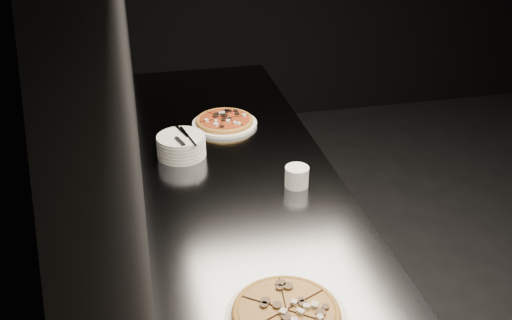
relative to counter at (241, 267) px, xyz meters
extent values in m
cube|color=black|center=(-0.37, 0.00, 0.94)|extent=(0.02, 5.00, 2.80)
cube|color=#5C5E64|center=(0.00, 0.00, -0.01)|extent=(0.70, 2.40, 0.90)
cube|color=#5C5E64|center=(0.00, 0.00, 0.45)|extent=(0.74, 2.44, 0.02)
cylinder|color=white|center=(-0.03, -0.80, 0.47)|extent=(0.33, 0.33, 0.02)
cylinder|color=#C58B3B|center=(-0.03, -0.80, 0.48)|extent=(0.38, 0.38, 0.01)
torus|color=#C58B3B|center=(-0.03, -0.80, 0.49)|extent=(0.38, 0.38, 0.02)
cylinder|color=#F4B551|center=(-0.03, -0.80, 0.49)|extent=(0.33, 0.33, 0.01)
cylinder|color=white|center=(0.02, 0.45, 0.47)|extent=(0.29, 0.29, 0.01)
cylinder|color=#C58B3B|center=(0.02, 0.45, 0.48)|extent=(0.28, 0.28, 0.01)
torus|color=#C58B3B|center=(0.02, 0.45, 0.48)|extent=(0.29, 0.29, 0.02)
cylinder|color=#A73818|center=(0.02, 0.45, 0.49)|extent=(0.25, 0.25, 0.01)
cylinder|color=white|center=(-0.20, 0.20, 0.47)|extent=(0.20, 0.20, 0.01)
cylinder|color=white|center=(-0.20, 0.20, 0.48)|extent=(0.20, 0.20, 0.01)
cylinder|color=white|center=(-0.20, 0.20, 0.50)|extent=(0.20, 0.20, 0.01)
cylinder|color=white|center=(-0.20, 0.20, 0.51)|extent=(0.20, 0.20, 0.01)
cylinder|color=white|center=(-0.20, 0.20, 0.53)|extent=(0.20, 0.20, 0.01)
cylinder|color=white|center=(-0.20, 0.20, 0.54)|extent=(0.20, 0.20, 0.01)
cube|color=#B0B3B8|center=(-0.19, 0.24, 0.55)|extent=(0.05, 0.13, 0.00)
cube|color=black|center=(-0.21, 0.14, 0.55)|extent=(0.04, 0.08, 0.01)
cube|color=#B0B3B8|center=(-0.17, 0.19, 0.55)|extent=(0.01, 0.20, 0.00)
cylinder|color=white|center=(0.19, -0.13, 0.50)|extent=(0.09, 0.09, 0.08)
cylinder|color=black|center=(0.19, -0.13, 0.53)|extent=(0.07, 0.07, 0.01)
camera|label=1|loc=(-0.35, -1.88, 1.56)|focal=40.00mm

